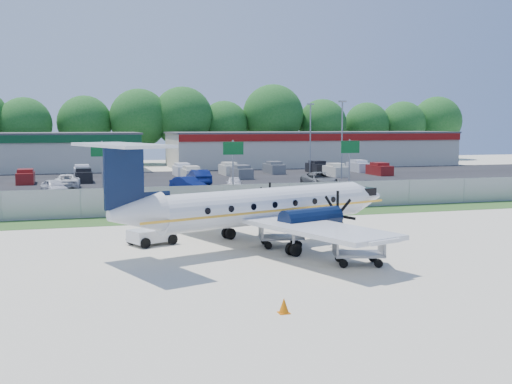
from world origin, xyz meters
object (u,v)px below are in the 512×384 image
object	(u,v)px
pushback_tug	(153,233)
baggage_cart_far	(359,253)
baggage_cart_near	(281,236)
aircraft	(260,206)

from	to	relation	value
pushback_tug	baggage_cart_far	xyz separation A→B (m)	(8.20, -7.72, -0.05)
baggage_cart_near	baggage_cart_far	distance (m)	5.49
aircraft	baggage_cart_near	bearing A→B (deg)	-17.12
baggage_cart_near	aircraft	bearing A→B (deg)	162.88
pushback_tug	baggage_cart_far	size ratio (longest dim) A/B	1.08
baggage_cart_far	pushback_tug	bearing A→B (deg)	136.72
aircraft	baggage_cart_near	xyz separation A→B (m)	(1.04, -0.32, -1.57)
aircraft	baggage_cart_near	world-z (taller)	aircraft
aircraft	baggage_cart_far	size ratio (longest dim) A/B	7.16
baggage_cart_near	baggage_cart_far	xyz separation A→B (m)	(1.93, -5.14, -0.00)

